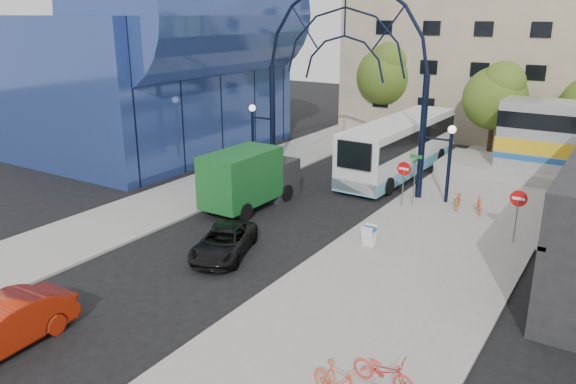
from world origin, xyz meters
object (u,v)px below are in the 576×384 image
Objects in this scene: gateway_arch at (344,42)px; bike_far_c at (384,371)px; sandwich_board at (369,233)px; tree_north_b at (388,73)px; stop_sign at (404,173)px; do_not_enter_sign at (518,204)px; bike_near_b at (479,204)px; green_truck at (251,178)px; tree_north_a at (497,95)px; black_suv at (224,242)px; city_bus at (400,146)px; street_name_sign at (415,169)px; bike_far_b at (339,384)px; bike_near_a at (458,199)px.

bike_far_c is at bearing -59.06° from gateway_arch.
sandwich_board is 0.12× the size of tree_north_b.
stop_sign is 1.01× the size of do_not_enter_sign.
gateway_arch is 1.70× the size of tree_north_b.
gateway_arch is at bearing 157.37° from stop_sign.
bike_near_b is (8.61, -0.81, -7.97)m from gateway_arch.
sandwich_board is 10.00m from bike_far_c.
gateway_arch is 21.27m from bike_far_c.
bike_far_c is at bearing -70.29° from stop_sign.
stop_sign is 8.23m from green_truck.
tree_north_a is (1.32, 13.93, 2.61)m from stop_sign.
green_truck is at bearing -110.59° from gateway_arch.
green_truck is 4.13× the size of bike_near_b.
black_suv is (2.88, -5.96, -1.00)m from green_truck.
do_not_enter_sign is 2.51× the size of sandwich_board.
do_not_enter_sign is 0.19× the size of city_bus.
tree_north_a is at bearing 81.22° from bike_near_b.
gateway_arch reaches higher than black_suv.
green_truck reaches higher than street_name_sign.
sandwich_board is 0.08× the size of city_bus.
bike_far_b reaches higher than bike_near_b.
bike_near_b is at bearing -5.39° from gateway_arch.
bike_near_b is at bearing -78.96° from tree_north_a.
bike_far_b is at bearing -74.17° from stop_sign.
black_suv is 13.85m from bike_near_b.
street_name_sign reaches higher than black_suv.
street_name_sign is (5.20, -1.40, -6.43)m from gateway_arch.
black_suv is at bearing -103.01° from tree_north_a.
green_truck is at bearing -115.01° from tree_north_a.
bike_near_b is 0.84× the size of bike_far_b.
stop_sign reaches higher than bike_near_b.
tree_north_b is 13.29m from city_bus.
bike_near_a is (2.24, 0.82, -1.53)m from street_name_sign.
bike_far_b is at bearing -69.55° from sandwich_board.
street_name_sign is 6.78m from sandwich_board.
tree_north_b is at bearing 103.68° from gateway_arch.
street_name_sign is at bearing 93.46° from sandwich_board.
do_not_enter_sign is at bearing 36.68° from sandwich_board.
bike_near_b is at bearing -53.28° from tree_north_b.
gateway_arch is 2.11× the size of green_truck.
tree_north_a is 13.20m from bike_near_a.
sandwich_board is 0.52× the size of bike_far_c.
green_truck is 3.49× the size of bike_far_b.
bike_far_b is at bearing -96.51° from do_not_enter_sign.
tree_north_a is at bearing 62.83° from gateway_arch.
street_name_sign is 1.48× the size of bike_far_c.
city_bus is at bearing 124.83° from bike_near_a.
gateway_arch is 12.52m from sandwich_board.
stop_sign is 3.30m from bike_near_a.
sandwich_board is 0.63× the size of bike_near_b.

